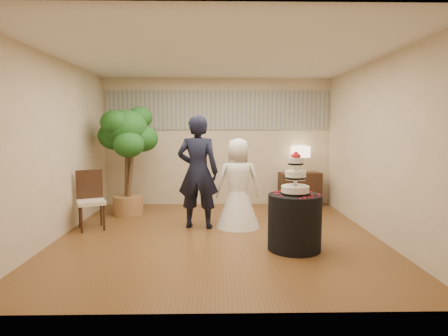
{
  "coord_description": "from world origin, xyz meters",
  "views": [
    {
      "loc": [
        -0.02,
        -5.82,
        1.73
      ],
      "look_at": [
        0.1,
        0.4,
        1.05
      ],
      "focal_mm": 30.0,
      "sensor_mm": 36.0,
      "label": 1
    }
  ],
  "objects_px": {
    "bride": "(238,183)",
    "table_lamp": "(300,159)",
    "groom": "(198,172)",
    "cake_table": "(295,222)",
    "console": "(300,189)",
    "side_chair": "(91,200)",
    "wedding_cake": "(296,173)",
    "ficus_tree": "(127,160)"
  },
  "relations": [
    {
      "from": "bride",
      "to": "table_lamp",
      "type": "relative_size",
      "value": 2.67
    },
    {
      "from": "groom",
      "to": "cake_table",
      "type": "xyz_separation_m",
      "value": [
        1.42,
        -1.2,
        -0.57
      ]
    },
    {
      "from": "groom",
      "to": "console",
      "type": "bearing_deg",
      "value": -132.57
    },
    {
      "from": "bride",
      "to": "side_chair",
      "type": "xyz_separation_m",
      "value": [
        -2.5,
        -0.12,
        -0.27
      ]
    },
    {
      "from": "wedding_cake",
      "to": "table_lamp",
      "type": "distance_m",
      "value": 3.05
    },
    {
      "from": "groom",
      "to": "cake_table",
      "type": "bearing_deg",
      "value": 148.02
    },
    {
      "from": "cake_table",
      "to": "wedding_cake",
      "type": "xyz_separation_m",
      "value": [
        0.0,
        0.0,
        0.7
      ]
    },
    {
      "from": "console",
      "to": "ficus_tree",
      "type": "bearing_deg",
      "value": -176.61
    },
    {
      "from": "console",
      "to": "groom",
      "type": "bearing_deg",
      "value": -149.22
    },
    {
      "from": "side_chair",
      "to": "wedding_cake",
      "type": "bearing_deg",
      "value": -43.35
    },
    {
      "from": "console",
      "to": "table_lamp",
      "type": "height_order",
      "value": "table_lamp"
    },
    {
      "from": "bride",
      "to": "console",
      "type": "relative_size",
      "value": 1.74
    },
    {
      "from": "console",
      "to": "table_lamp",
      "type": "relative_size",
      "value": 1.53
    },
    {
      "from": "bride",
      "to": "wedding_cake",
      "type": "bearing_deg",
      "value": 117.35
    },
    {
      "from": "cake_table",
      "to": "side_chair",
      "type": "distance_m",
      "value": 3.42
    },
    {
      "from": "cake_table",
      "to": "table_lamp",
      "type": "distance_m",
      "value": 3.12
    },
    {
      "from": "groom",
      "to": "ficus_tree",
      "type": "bearing_deg",
      "value": -26.71
    },
    {
      "from": "groom",
      "to": "wedding_cake",
      "type": "xyz_separation_m",
      "value": [
        1.42,
        -1.2,
        0.13
      ]
    },
    {
      "from": "table_lamp",
      "to": "ficus_tree",
      "type": "relative_size",
      "value": 0.27
    },
    {
      "from": "wedding_cake",
      "to": "ficus_tree",
      "type": "distance_m",
      "value": 3.61
    },
    {
      "from": "cake_table",
      "to": "table_lamp",
      "type": "height_order",
      "value": "table_lamp"
    },
    {
      "from": "table_lamp",
      "to": "ficus_tree",
      "type": "bearing_deg",
      "value": -168.07
    },
    {
      "from": "table_lamp",
      "to": "groom",
      "type": "bearing_deg",
      "value": -140.68
    },
    {
      "from": "bride",
      "to": "console",
      "type": "height_order",
      "value": "bride"
    },
    {
      "from": "cake_table",
      "to": "ficus_tree",
      "type": "bearing_deg",
      "value": 142.47
    },
    {
      "from": "bride",
      "to": "side_chair",
      "type": "height_order",
      "value": "bride"
    },
    {
      "from": "console",
      "to": "ficus_tree",
      "type": "relative_size",
      "value": 0.41
    },
    {
      "from": "console",
      "to": "table_lamp",
      "type": "xyz_separation_m",
      "value": [
        0.0,
        0.0,
        0.66
      ]
    },
    {
      "from": "groom",
      "to": "side_chair",
      "type": "relative_size",
      "value": 1.94
    },
    {
      "from": "ficus_tree",
      "to": "side_chair",
      "type": "bearing_deg",
      "value": -108.35
    },
    {
      "from": "cake_table",
      "to": "side_chair",
      "type": "bearing_deg",
      "value": 160.95
    },
    {
      "from": "wedding_cake",
      "to": "side_chair",
      "type": "height_order",
      "value": "wedding_cake"
    },
    {
      "from": "wedding_cake",
      "to": "ficus_tree",
      "type": "bearing_deg",
      "value": 142.47
    },
    {
      "from": "bride",
      "to": "ficus_tree",
      "type": "relative_size",
      "value": 0.71
    },
    {
      "from": "groom",
      "to": "bride",
      "type": "xyz_separation_m",
      "value": [
        0.69,
        0.04,
        -0.2
      ]
    },
    {
      "from": "groom",
      "to": "cake_table",
      "type": "relative_size",
      "value": 2.45
    },
    {
      "from": "ficus_tree",
      "to": "side_chair",
      "type": "xyz_separation_m",
      "value": [
        -0.36,
        -1.09,
        -0.59
      ]
    },
    {
      "from": "console",
      "to": "ficus_tree",
      "type": "xyz_separation_m",
      "value": [
        -3.6,
        -0.76,
        0.72
      ]
    },
    {
      "from": "wedding_cake",
      "to": "console",
      "type": "height_order",
      "value": "wedding_cake"
    },
    {
      "from": "groom",
      "to": "ficus_tree",
      "type": "distance_m",
      "value": 1.76
    },
    {
      "from": "console",
      "to": "cake_table",
      "type": "bearing_deg",
      "value": -112.4
    },
    {
      "from": "cake_table",
      "to": "console",
      "type": "xyz_separation_m",
      "value": [
        0.73,
        2.96,
        -0.03
      ]
    }
  ]
}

